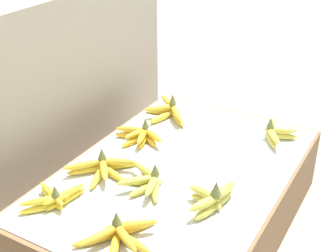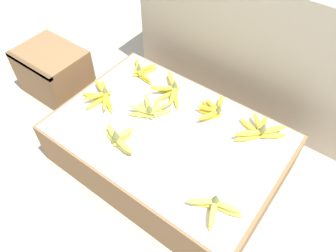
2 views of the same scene
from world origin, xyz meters
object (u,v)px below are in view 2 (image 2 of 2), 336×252
banana_bunch_back_midright (213,109)px  banana_bunch_back_right (259,130)px  banana_bunch_middle_left (102,96)px  wooden_crate (54,72)px  banana_bunch_middle_midleft (150,110)px  banana_bunch_front_right (215,207)px  banana_bunch_back_midleft (170,90)px  banana_bunch_front_midleft (119,139)px  banana_bunch_back_left (142,71)px

banana_bunch_back_midright → banana_bunch_back_right: 0.25m
banana_bunch_middle_left → banana_bunch_back_right: (0.76, 0.27, 0.00)m
wooden_crate → banana_bunch_middle_midleft: size_ratio=2.02×
banana_bunch_back_midright → banana_bunch_front_right: bearing=-57.5°
banana_bunch_back_midleft → banana_bunch_front_right: bearing=-39.1°
banana_bunch_middle_left → banana_bunch_front_midleft: bearing=-30.9°
banana_bunch_back_midleft → wooden_crate: bearing=-166.8°
wooden_crate → banana_bunch_back_left: size_ratio=1.86×
wooden_crate → banana_bunch_front_midleft: (0.78, -0.23, 0.15)m
wooden_crate → banana_bunch_back_right: (1.27, 0.20, 0.14)m
wooden_crate → banana_bunch_front_right: size_ratio=1.82×
wooden_crate → banana_bunch_back_midleft: size_ratio=1.73×
banana_bunch_back_left → banana_bunch_back_midright: banana_bunch_back_midright is taller
banana_bunch_middle_left → banana_bunch_back_left: banana_bunch_middle_left is taller
banana_bunch_front_midleft → wooden_crate: bearing=163.5°
wooden_crate → banana_bunch_front_right: 1.34m
banana_bunch_front_right → banana_bunch_middle_midleft: 0.60m
banana_bunch_front_midleft → banana_bunch_front_right: 0.53m
banana_bunch_back_midright → banana_bunch_back_midleft: bearing=-177.9°
wooden_crate → banana_bunch_back_right: banana_bunch_back_right is taller
banana_bunch_middle_midleft → banana_bunch_back_right: banana_bunch_back_right is taller
banana_bunch_back_right → banana_bunch_front_midleft: bearing=-138.2°
banana_bunch_front_midleft → banana_bunch_middle_midleft: size_ratio=1.07×
banana_bunch_front_right → banana_bunch_back_midright: banana_bunch_front_right is taller
banana_bunch_front_midleft → banana_bunch_back_left: banana_bunch_front_midleft is taller
banana_bunch_front_midleft → banana_bunch_middle_midleft: banana_bunch_front_midleft is taller
banana_bunch_back_right → banana_bunch_front_right: bearing=-85.1°
wooden_crate → banana_bunch_back_midleft: bearing=13.2°
wooden_crate → banana_bunch_back_midright: bearing=10.5°
banana_bunch_front_midleft → banana_bunch_back_midright: size_ratio=0.94×
banana_bunch_front_right → banana_bunch_middle_midleft: (-0.53, 0.26, -0.00)m
banana_bunch_middle_left → banana_bunch_back_midleft: (0.26, 0.25, 0.00)m
banana_bunch_front_midleft → banana_bunch_middle_left: bearing=149.1°
banana_bunch_middle_midleft → banana_bunch_back_midleft: bearing=92.0°
banana_bunch_middle_midleft → banana_bunch_back_right: (0.50, 0.20, 0.00)m
banana_bunch_middle_left → wooden_crate: bearing=172.3°
banana_bunch_middle_left → banana_bunch_back_midleft: bearing=43.9°
banana_bunch_back_left → banana_bunch_back_right: 0.72m
banana_bunch_middle_midleft → banana_bunch_back_midright: banana_bunch_middle_midleft is taller
banana_bunch_back_left → wooden_crate: bearing=-159.2°
banana_bunch_front_right → banana_bunch_back_right: bearing=94.9°
banana_bunch_front_right → banana_bunch_middle_midleft: size_ratio=1.11×
banana_bunch_front_midleft → banana_bunch_back_right: bearing=41.8°
banana_bunch_front_right → banana_bunch_back_right: 0.46m
banana_bunch_back_midleft → banana_bunch_back_right: (0.50, 0.02, 0.00)m
banana_bunch_middle_midleft → banana_bunch_back_midleft: 0.18m
banana_bunch_back_midleft → banana_bunch_middle_midleft: bearing=-88.0°
banana_bunch_front_midleft → banana_bunch_back_midleft: 0.41m
wooden_crate → banana_bunch_front_midleft: bearing=-16.5°
banana_bunch_front_right → banana_bunch_back_midright: (-0.29, 0.45, -0.00)m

